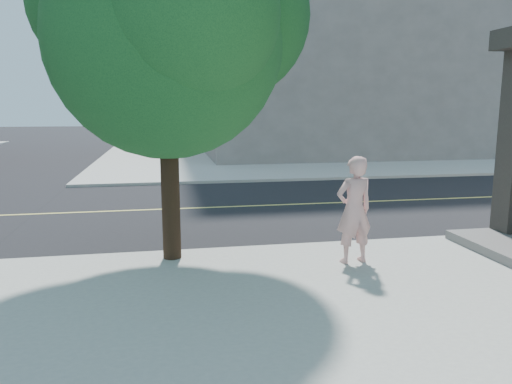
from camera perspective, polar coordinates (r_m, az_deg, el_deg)
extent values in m
plane|color=black|center=(10.14, -24.95, -7.61)|extent=(140.00, 140.00, 0.00)
cube|color=black|center=(14.40, -20.64, -2.30)|extent=(140.00, 9.00, 0.01)
cube|color=#ACADA4|center=(32.89, 8.85, 4.84)|extent=(29.00, 25.00, 0.12)
cube|color=slate|center=(33.67, 9.72, 16.97)|extent=(18.00, 16.00, 14.00)
imported|color=#DCA39D|center=(8.84, 11.40, -2.07)|extent=(0.77, 0.57, 1.93)
cylinder|color=black|center=(8.95, -10.06, 2.69)|extent=(0.33, 0.33, 3.34)
sphere|color=#1E5825|center=(8.95, -10.50, 16.97)|extent=(4.08, 4.08, 4.08)
sphere|color=#1E5825|center=(9.66, -3.60, 19.91)|extent=(3.15, 3.15, 3.15)
sphere|color=#1E5825|center=(9.84, -16.45, 20.46)|extent=(2.97, 2.97, 2.97)
sphere|color=#1E5825|center=(8.00, -7.70, 19.94)|extent=(2.78, 2.78, 2.78)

